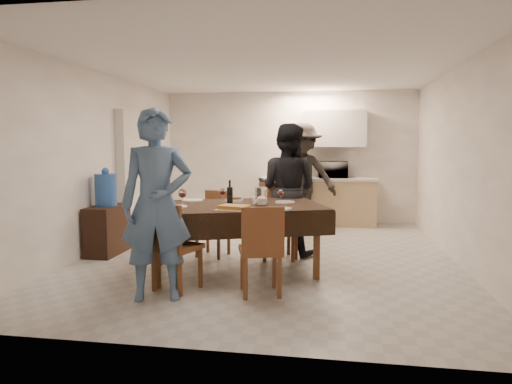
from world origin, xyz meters
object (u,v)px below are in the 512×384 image
at_px(dining_table, 233,208).
at_px(water_jug, 106,190).
at_px(water_pitcher, 261,197).
at_px(person_kitchen, 302,176).
at_px(microwave, 333,170).
at_px(person_near, 157,204).
at_px(person_far, 287,189).
at_px(wine_bottle, 230,192).
at_px(console, 107,230).
at_px(savoury_tart, 235,207).

relative_size(dining_table, water_jug, 5.33).
bearing_deg(water_pitcher, person_kitchen, 84.84).
bearing_deg(person_kitchen, water_jug, -136.23).
bearing_deg(microwave, person_near, 69.13).
distance_m(water_pitcher, person_near, 1.35).
relative_size(microwave, person_far, 0.30).
bearing_deg(wine_bottle, water_pitcher, -14.04).
xyz_separation_m(wine_bottle, person_far, (0.60, 1.00, -0.05)).
bearing_deg(console, person_near, -49.89).
height_order(water_pitcher, person_kitchen, person_kitchen).
xyz_separation_m(wine_bottle, person_near, (-0.50, -1.10, -0.02)).
bearing_deg(person_near, console, 112.38).
xyz_separation_m(wine_bottle, savoury_tart, (0.15, -0.43, -0.12)).
bearing_deg(microwave, console, 42.82).
bearing_deg(person_kitchen, wine_bottle, -102.62).
height_order(water_pitcher, person_near, person_near).
relative_size(water_jug, water_pitcher, 2.06).
bearing_deg(microwave, person_kitchen, 38.16).
relative_size(wine_bottle, person_kitchen, 0.15).
xyz_separation_m(console, person_kitchen, (2.60, 2.49, 0.62)).
bearing_deg(water_jug, person_near, -49.89).
height_order(dining_table, console, dining_table).
xyz_separation_m(savoury_tart, person_far, (0.45, 1.43, 0.07)).
distance_m(microwave, person_kitchen, 0.73).
bearing_deg(person_kitchen, water_pitcher, -95.16).
distance_m(console, water_jug, 0.57).
height_order(console, water_jug, water_jug).
height_order(console, microwave, microwave).
height_order(console, wine_bottle, wine_bottle).
relative_size(console, water_pitcher, 3.39).
height_order(dining_table, person_kitchen, person_kitchen).
bearing_deg(dining_table, console, 142.40).
relative_size(microwave, person_kitchen, 0.29).
bearing_deg(dining_table, wine_bottle, 115.08).
bearing_deg(person_far, person_kitchen, -77.25).
bearing_deg(person_far, water_jug, 24.73).
bearing_deg(savoury_tart, dining_table, 104.74).
relative_size(wine_bottle, person_far, 0.16).
relative_size(dining_table, person_near, 1.26).
height_order(water_jug, savoury_tart, water_jug).
bearing_deg(person_near, savoury_tart, 28.14).
bearing_deg(wine_bottle, console, 163.25).
xyz_separation_m(savoury_tart, microwave, (1.11, 3.94, 0.21)).
xyz_separation_m(dining_table, savoury_tart, (0.10, -0.38, 0.06)).
relative_size(console, person_near, 0.39).
bearing_deg(console, person_far, 9.61).
distance_m(console, person_far, 2.61).
relative_size(water_jug, savoury_tart, 1.21).
distance_m(wine_bottle, person_kitchen, 3.14).
xyz_separation_m(savoury_tart, person_near, (-0.65, -0.67, 0.11)).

